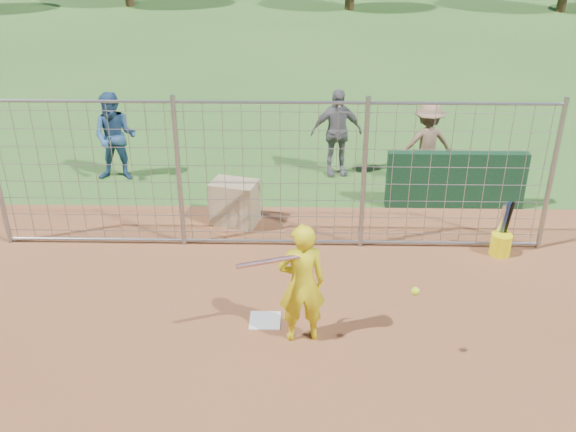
{
  "coord_description": "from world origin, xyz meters",
  "views": [
    {
      "loc": [
        0.48,
        -7.57,
        5.29
      ],
      "look_at": [
        0.3,
        0.8,
        1.15
      ],
      "focal_mm": 40.0,
      "sensor_mm": 36.0,
      "label": 1
    }
  ],
  "objects_px": {
    "bystander_c": "(427,144)",
    "bystander_b": "(336,133)",
    "bystander_a": "(115,137)",
    "equipment_bin": "(235,203)",
    "batter": "(302,284)",
    "bucket_with_bats": "(501,241)"
  },
  "relations": [
    {
      "from": "batter",
      "to": "bystander_a",
      "type": "relative_size",
      "value": 0.92
    },
    {
      "from": "bystander_b",
      "to": "bystander_c",
      "type": "bearing_deg",
      "value": -22.97
    },
    {
      "from": "equipment_bin",
      "to": "bystander_c",
      "type": "bearing_deg",
      "value": 42.71
    },
    {
      "from": "bystander_c",
      "to": "equipment_bin",
      "type": "height_order",
      "value": "bystander_c"
    },
    {
      "from": "bystander_b",
      "to": "bystander_c",
      "type": "xyz_separation_m",
      "value": [
        1.82,
        -0.42,
        -0.08
      ]
    },
    {
      "from": "bystander_a",
      "to": "bucket_with_bats",
      "type": "distance_m",
      "value": 7.78
    },
    {
      "from": "bucket_with_bats",
      "to": "equipment_bin",
      "type": "bearing_deg",
      "value": 166.51
    },
    {
      "from": "bystander_c",
      "to": "bystander_b",
      "type": "bearing_deg",
      "value": -19.26
    },
    {
      "from": "bystander_b",
      "to": "equipment_bin",
      "type": "relative_size",
      "value": 2.31
    },
    {
      "from": "batter",
      "to": "bystander_c",
      "type": "height_order",
      "value": "batter"
    },
    {
      "from": "equipment_bin",
      "to": "bucket_with_bats",
      "type": "relative_size",
      "value": 0.82
    },
    {
      "from": "bystander_c",
      "to": "bystander_a",
      "type": "bearing_deg",
      "value": -6.59
    },
    {
      "from": "batter",
      "to": "bystander_b",
      "type": "distance_m",
      "value": 5.81
    },
    {
      "from": "bystander_b",
      "to": "equipment_bin",
      "type": "bearing_deg",
      "value": -138.91
    },
    {
      "from": "batter",
      "to": "bystander_c",
      "type": "distance_m",
      "value": 5.91
    },
    {
      "from": "bystander_c",
      "to": "bucket_with_bats",
      "type": "distance_m",
      "value": 3.18
    },
    {
      "from": "bystander_a",
      "to": "bystander_b",
      "type": "relative_size",
      "value": 1.0
    },
    {
      "from": "batter",
      "to": "bystander_a",
      "type": "xyz_separation_m",
      "value": [
        -3.83,
        5.39,
        0.07
      ]
    },
    {
      "from": "equipment_bin",
      "to": "bucket_with_bats",
      "type": "height_order",
      "value": "bucket_with_bats"
    },
    {
      "from": "equipment_bin",
      "to": "bystander_a",
      "type": "bearing_deg",
      "value": 157.98
    },
    {
      "from": "batter",
      "to": "bucket_with_bats",
      "type": "bearing_deg",
      "value": -153.91
    },
    {
      "from": "bystander_a",
      "to": "equipment_bin",
      "type": "height_order",
      "value": "bystander_a"
    }
  ]
}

